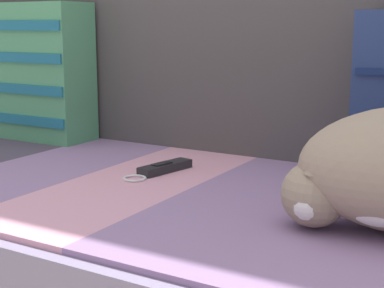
{
  "coord_description": "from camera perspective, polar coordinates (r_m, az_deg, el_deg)",
  "views": [
    {
      "loc": [
        0.56,
        -0.85,
        0.67
      ],
      "look_at": [
        0.03,
        0.05,
        0.46
      ],
      "focal_mm": 55.0,
      "sensor_mm": 36.0,
      "label": 1
    }
  ],
  "objects": [
    {
      "name": "couch",
      "position": [
        1.23,
        0.54,
        -12.1
      ],
      "size": [
        2.08,
        0.85,
        0.36
      ],
      "color": "brown",
      "rests_on": "ground_plane"
    },
    {
      "name": "sofa_backrest",
      "position": [
        1.45,
        7.69,
        9.21
      ],
      "size": [
        2.04,
        0.14,
        0.52
      ],
      "color": "#474242",
      "rests_on": "couch"
    },
    {
      "name": "throw_pillow_striped",
      "position": [
        1.75,
        -16.67,
        6.84
      ],
      "size": [
        0.48,
        0.14,
        0.37
      ],
      "color": "#4C9366",
      "rests_on": "couch"
    },
    {
      "name": "game_remote_near",
      "position": [
        1.27,
        -2.86,
        -2.37
      ],
      "size": [
        0.08,
        0.19,
        0.02
      ],
      "color": "black",
      "rests_on": "couch"
    }
  ]
}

